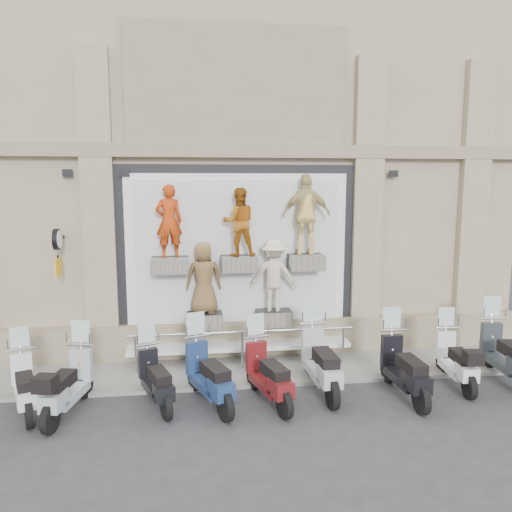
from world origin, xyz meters
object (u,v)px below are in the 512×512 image
Objects in this scene: scooter_f at (268,363)px; scooter_i at (456,350)px; guard_rail at (242,351)px; clock_sign_bracket at (57,246)px; scooter_b at (24,374)px; scooter_e at (209,363)px; scooter_h at (405,357)px; scooter_g at (321,350)px; scooter_d at (155,368)px; scooter_c at (67,373)px; scooter_j at (506,343)px.

scooter_i is at bearing -10.73° from scooter_f.
clock_sign_bracket reaches higher than guard_rail.
scooter_b is 0.97× the size of scooter_i.
scooter_h is at bearing -22.68° from scooter_e.
scooter_b is at bearing 157.68° from scooter_e.
scooter_b is 0.89× the size of scooter_h.
scooter_e is 0.95× the size of scooter_g.
clock_sign_bracket reaches higher than scooter_i.
scooter_h reaches higher than scooter_d.
scooter_i is at bearing -17.57° from scooter_e.
guard_rail is at bearing 136.28° from scooter_g.
scooter_c is (-3.32, -1.65, 0.32)m from guard_rail.
scooter_j is at bearing -1.44° from scooter_g.
scooter_i reaches higher than guard_rail.
scooter_b is 5.55m from scooter_g.
scooter_j is (5.40, -1.30, 0.37)m from guard_rail.
scooter_j is (3.96, 0.00, -0.02)m from scooter_g.
scooter_c is at bearing -177.24° from scooter_g.
scooter_g reaches higher than scooter_e.
clock_sign_bracket is 0.48× the size of scooter_g.
scooter_b is at bearing -179.07° from scooter_c.
scooter_g is at bearing -15.78° from scooter_d.
scooter_d is at bearing -140.00° from guard_rail.
clock_sign_bracket is at bearing 117.93° from scooter_d.
scooter_f is at bearing -79.17° from guard_rail.
scooter_g is (4.75, 0.35, 0.08)m from scooter_c.
scooter_c is 1.08× the size of scooter_d.
scooter_i is (3.95, 0.30, -0.04)m from scooter_f.
guard_rail is 3.47m from scooter_h.
scooter_c is at bearing 178.07° from scooter_h.
scooter_c is (0.58, -2.12, -2.02)m from clock_sign_bracket.
guard_rail is 2.74× the size of scooter_i.
scooter_e is at bearing -170.50° from scooter_i.
clock_sign_bracket is 7.49m from scooter_h.
scooter_g is (1.43, -1.30, 0.40)m from guard_rail.
scooter_h is at bearing 11.12° from scooter_c.
scooter_g reaches higher than guard_rail.
scooter_i is 1.13m from scooter_j.
clock_sign_bracket reaches higher than scooter_b.
scooter_c reaches higher than scooter_d.
scooter_i reaches higher than scooter_b.
guard_rail is at bearing 20.78° from scooter_d.
scooter_c reaches higher than scooter_i.
clock_sign_bracket is 5.94m from scooter_g.
scooter_g is (1.12, 0.35, 0.08)m from scooter_f.
guard_rail is 2.52× the size of scooter_e.
scooter_c is at bearing -32.49° from scooter_b.
scooter_d is (1.54, 0.16, -0.06)m from scooter_c.
scooter_e is 1.09× the size of scooter_i.
scooter_g is (5.55, 0.19, 0.13)m from scooter_b.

